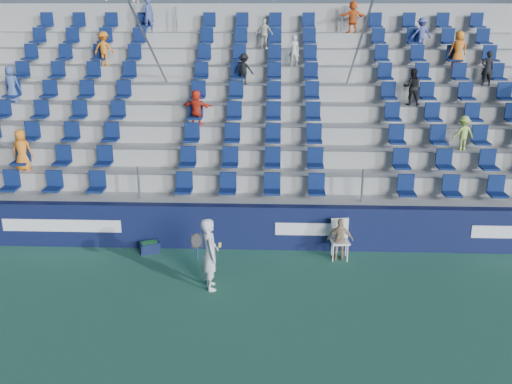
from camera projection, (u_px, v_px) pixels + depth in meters
ground at (242, 307)px, 12.37m from camera, size 70.00×70.00×0.00m
sponsor_wall at (249, 227)px, 15.16m from camera, size 24.00×0.32×1.20m
grandstand at (256, 129)px, 19.49m from camera, size 24.00×8.17×6.63m
tennis_player at (210, 254)px, 12.94m from camera, size 0.69×0.71×1.71m
line_judge_chair at (340, 236)px, 14.61m from camera, size 0.50×0.51×1.03m
line_judge at (340, 239)px, 14.47m from camera, size 0.68×0.34×1.12m
ball_bin at (150, 247)px, 15.02m from camera, size 0.61×0.51×0.29m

